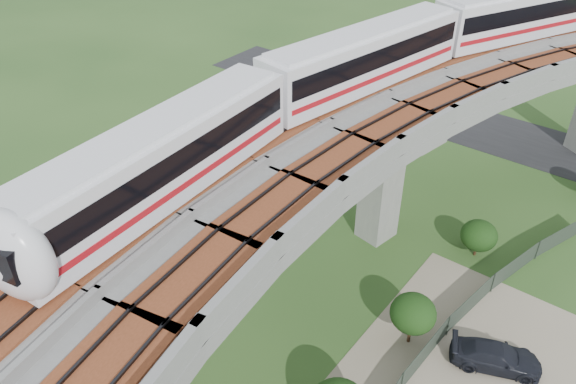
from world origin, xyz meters
name	(u,v)px	position (x,y,z in m)	size (l,w,h in m)	color
ground	(272,316)	(0.00, 0.00, 0.00)	(160.00, 160.00, 0.00)	#2D5020
asphalt_road	(473,126)	(0.00, 30.00, 0.01)	(60.00, 8.00, 0.03)	#232326
viaduct	(333,218)	(3.84, 0.00, 9.05)	(19.58, 73.98, 11.40)	#99968E
metro_train	(469,44)	(2.77, 16.82, 12.31)	(21.14, 58.77, 3.64)	white
tree_1	(479,236)	(7.26, 12.57, 1.64)	(2.38, 2.38, 2.65)	#382314
tree_2	(413,313)	(7.24, 3.21, 2.24)	(2.51, 2.51, 3.31)	#382314
car_dark	(496,357)	(11.63, 4.53, 0.73)	(1.92, 4.72, 1.37)	black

